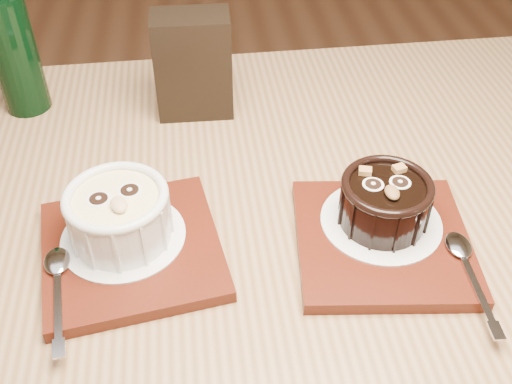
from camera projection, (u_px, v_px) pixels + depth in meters
table at (263, 285)px, 0.71m from camera, size 1.21×0.82×0.75m
tray_left at (132, 250)px, 0.62m from camera, size 0.21×0.21×0.01m
doily_left at (124, 236)px, 0.63m from camera, size 0.13×0.13×0.00m
ramekin_white at (119, 213)px, 0.61m from camera, size 0.11×0.11×0.06m
spoon_left at (57, 287)px, 0.57m from camera, size 0.04×0.14×0.01m
tray_right at (382, 241)px, 0.63m from camera, size 0.20×0.20×0.01m
doily_right at (381, 221)px, 0.64m from camera, size 0.13×0.13×0.00m
ramekin_dark at (385, 200)px, 0.62m from camera, size 0.10×0.10×0.06m
spoon_right at (470, 271)px, 0.59m from camera, size 0.03×0.14×0.01m
condiment_stand at (193, 65)px, 0.79m from camera, size 0.10×0.06×0.14m
green_bottle at (13, 49)px, 0.78m from camera, size 0.06×0.06×0.23m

